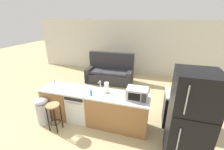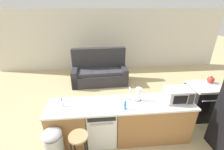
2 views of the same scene
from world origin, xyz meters
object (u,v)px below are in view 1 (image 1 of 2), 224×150
kettle (189,90)px  dish_soap_bottle (55,84)px  trash_bin (43,111)px  couch (110,73)px  paper_towel_roll (107,88)px  bar_stool (54,112)px  stove_range (179,109)px  refrigerator (190,120)px  microwave (137,94)px  soap_bottle (91,93)px  dishwasher (80,106)px

kettle → dish_soap_bottle: bearing=-169.5°
trash_bin → couch: 3.36m
paper_towel_roll → trash_bin: size_ratio=0.38×
paper_towel_roll → kettle: 2.09m
bar_stool → dish_soap_bottle: bearing=119.4°
trash_bin → stove_range: bearing=16.1°
refrigerator → couch: size_ratio=0.94×
bar_stool → microwave: bearing=16.9°
soap_bottle → dish_soap_bottle: bearing=170.4°
microwave → dish_soap_bottle: size_ratio=2.84×
couch → soap_bottle: bearing=-81.4°
soap_bottle → bar_stool: bearing=-153.6°
kettle → bar_stool: size_ratio=0.28×
soap_bottle → kettle: (2.32, 0.85, 0.01)m
paper_towel_roll → couch: (-0.76, 2.70, -0.64)m
stove_range → couch: 3.44m
stove_range → soap_bottle: (-2.15, -0.72, 0.52)m
refrigerator → soap_bottle: bearing=170.2°
dish_soap_bottle → trash_bin: 0.77m
bar_stool → refrigerator: bearing=0.8°
kettle → trash_bin: kettle is taller
kettle → trash_bin: bearing=-162.7°
paper_towel_roll → bar_stool: 1.43m
soap_bottle → kettle: 2.48m
dishwasher → microwave: bearing=-0.0°
microwave → trash_bin: (-2.42, -0.45, -0.66)m
dishwasher → stove_range: (2.60, 0.55, 0.03)m
microwave → couch: 3.26m
dishwasher → soap_bottle: (0.45, -0.18, 0.55)m
microwave → paper_towel_roll: (-0.79, 0.09, -0.00)m
refrigerator → couch: refrigerator is taller
dish_soap_bottle → kettle: 3.57m
stove_range → couch: size_ratio=0.44×
microwave → couch: couch is taller
refrigerator → soap_bottle: 2.19m
soap_bottle → kettle: size_ratio=0.86×
soap_bottle → bar_stool: size_ratio=0.24×
stove_range → kettle: bearing=37.7°
couch → stove_range: bearing=-40.8°
dish_soap_bottle → dishwasher: bearing=-2.0°
soap_bottle → bar_stool: (-0.84, -0.42, -0.44)m
couch → trash_bin: bearing=-104.9°
paper_towel_roll → dishwasher: bearing=-173.1°
trash_bin → kettle: bearing=17.3°
dishwasher → stove_range: 2.66m
refrigerator → soap_bottle: (-2.15, 0.37, 0.02)m
microwave → paper_towel_roll: 0.80m
microwave → bar_stool: microwave is taller
microwave → dish_soap_bottle: microwave is taller
refrigerator → trash_bin: 3.51m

